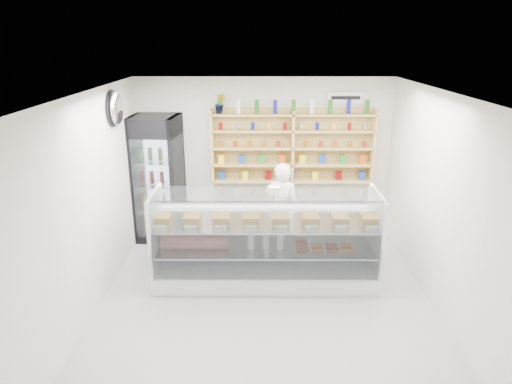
{
  "coord_description": "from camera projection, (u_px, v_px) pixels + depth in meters",
  "views": [
    {
      "loc": [
        -0.11,
        -5.46,
        3.43
      ],
      "look_at": [
        -0.13,
        0.9,
        1.27
      ],
      "focal_mm": 32.0,
      "sensor_mm": 36.0,
      "label": 1
    }
  ],
  "objects": [
    {
      "name": "wall_sign",
      "position": [
        346.0,
        98.0,
        7.82
      ],
      "size": [
        0.62,
        0.03,
        0.2
      ],
      "primitive_type": "cube",
      "color": "white",
      "rests_on": "back_wall"
    },
    {
      "name": "room",
      "position": [
        266.0,
        205.0,
        5.83
      ],
      "size": [
        5.0,
        5.0,
        5.0
      ],
      "color": "#9A9A9E",
      "rests_on": "ground"
    },
    {
      "name": "display_counter",
      "position": [
        265.0,
        257.0,
        6.68
      ],
      "size": [
        3.19,
        0.95,
        1.39
      ],
      "color": "white",
      "rests_on": "floor"
    },
    {
      "name": "wall_shelving",
      "position": [
        292.0,
        148.0,
        7.98
      ],
      "size": [
        2.84,
        0.28,
        1.33
      ],
      "color": "tan",
      "rests_on": "back_wall"
    },
    {
      "name": "shop_worker",
      "position": [
        281.0,
        209.0,
        7.42
      ],
      "size": [
        0.64,
        0.49,
        1.56
      ],
      "primitive_type": "imported",
      "rotation": [
        0.0,
        0.0,
        2.92
      ],
      "color": "white",
      "rests_on": "floor"
    },
    {
      "name": "security_mirror",
      "position": [
        116.0,
        108.0,
        6.63
      ],
      "size": [
        0.15,
        0.5,
        0.5
      ],
      "primitive_type": "ellipsoid",
      "color": "silver",
      "rests_on": "left_wall"
    },
    {
      "name": "drinks_cooler",
      "position": [
        158.0,
        178.0,
        7.95
      ],
      "size": [
        0.86,
        0.84,
        2.19
      ],
      "rotation": [
        0.0,
        0.0,
        -0.09
      ],
      "color": "black",
      "rests_on": "floor"
    },
    {
      "name": "potted_plant",
      "position": [
        220.0,
        104.0,
        7.73
      ],
      "size": [
        0.22,
        0.2,
        0.34
      ],
      "primitive_type": "imported",
      "rotation": [
        0.0,
        0.0,
        -0.31
      ],
      "color": "#1E6626",
      "rests_on": "wall_shelving"
    }
  ]
}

